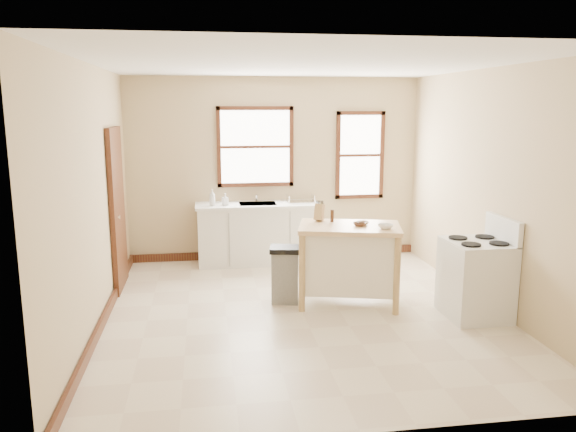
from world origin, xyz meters
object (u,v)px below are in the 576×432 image
object	(u,v)px
pepper_grinder	(332,216)
bowl_a	(359,224)
soap_bottle_a	(212,198)
kitchen_island	(349,265)
gas_stove	(476,268)
dish_rack	(300,199)
soap_bottle_b	(225,199)
bowl_b	(363,223)
bowl_c	(385,227)
knife_block	(319,213)
trash_bin	(285,275)

from	to	relation	value
pepper_grinder	bowl_a	world-z (taller)	pepper_grinder
soap_bottle_a	kitchen_island	size ratio (longest dim) A/B	0.20
gas_stove	bowl_a	bearing A→B (deg)	153.99
dish_rack	gas_stove	distance (m)	3.07
kitchen_island	dish_rack	bearing A→B (deg)	111.31
soap_bottle_a	dish_rack	distance (m)	1.34
soap_bottle_b	dish_rack	size ratio (longest dim) A/B	0.43
dish_rack	bowl_a	xyz separation A→B (m)	(0.36, -2.03, 0.02)
bowl_a	bowl_b	world-z (taller)	bowl_a
soap_bottle_b	pepper_grinder	bearing A→B (deg)	-70.36
kitchen_island	bowl_c	bearing A→B (deg)	-21.06
bowl_a	dish_rack	bearing A→B (deg)	99.96
dish_rack	bowl_a	size ratio (longest dim) A/B	2.62
knife_block	bowl_a	world-z (taller)	knife_block
bowl_a	gas_stove	world-z (taller)	gas_stove
soap_bottle_a	bowl_a	distance (m)	2.56
bowl_b	bowl_c	distance (m)	0.34
soap_bottle_b	bowl_a	bearing A→B (deg)	-69.19
kitchen_island	trash_bin	bearing A→B (deg)	-177.64
knife_block	bowl_c	size ratio (longest dim) A/B	1.17
kitchen_island	pepper_grinder	world-z (taller)	pepper_grinder
dish_rack	knife_block	size ratio (longest dim) A/B	2.04
dish_rack	bowl_c	xyz separation A→B (m)	(0.61, -2.24, 0.02)
soap_bottle_b	dish_rack	world-z (taller)	soap_bottle_b
dish_rack	kitchen_island	xyz separation A→B (m)	(0.25, -1.99, -0.49)
dish_rack	gas_stove	xyz separation A→B (m)	(1.56, -2.62, -0.40)
bowl_c	pepper_grinder	bearing A→B (deg)	136.94
bowl_b	gas_stove	xyz separation A→B (m)	(1.14, -0.65, -0.41)
bowl_b	gas_stove	world-z (taller)	gas_stove
bowl_a	trash_bin	size ratio (longest dim) A/B	0.22
pepper_grinder	gas_stove	xyz separation A→B (m)	(1.47, -0.86, -0.47)
dish_rack	pepper_grinder	size ratio (longest dim) A/B	2.72
bowl_a	bowl_c	world-z (taller)	bowl_c
soap_bottle_a	dish_rack	size ratio (longest dim) A/B	0.59
bowl_a	bowl_c	xyz separation A→B (m)	(0.25, -0.21, 0.01)
kitchen_island	gas_stove	distance (m)	1.45
trash_bin	gas_stove	size ratio (longest dim) A/B	0.61
bowl_c	gas_stove	xyz separation A→B (m)	(0.95, -0.38, -0.42)
pepper_grinder	dish_rack	bearing A→B (deg)	92.92
soap_bottle_a	bowl_b	xyz separation A→B (m)	(1.75, -1.86, -0.05)
bowl_b	knife_block	bearing A→B (deg)	148.78
soap_bottle_b	bowl_b	xyz separation A→B (m)	(1.56, -1.86, -0.02)
soap_bottle_b	bowl_a	xyz separation A→B (m)	(1.50, -1.93, -0.02)
bowl_c	trash_bin	bearing A→B (deg)	159.83
bowl_a	gas_stove	xyz separation A→B (m)	(1.20, -0.59, -0.41)
pepper_grinder	trash_bin	bearing A→B (deg)	-172.70
bowl_b	bowl_c	size ratio (longest dim) A/B	0.86
soap_bottle_b	bowl_b	bearing A→B (deg)	-67.09
bowl_c	gas_stove	size ratio (longest dim) A/B	0.15
kitchen_island	bowl_a	distance (m)	0.52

